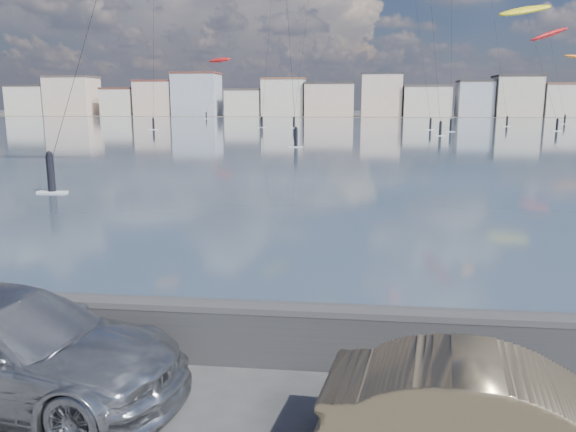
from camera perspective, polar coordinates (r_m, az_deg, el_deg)
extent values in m
cube|color=#2D3D50|center=(97.27, 5.41, 8.84)|extent=(500.00, 177.00, 0.00)
cube|color=#4C473D|center=(205.71, 6.10, 10.12)|extent=(500.00, 60.00, 0.00)
cube|color=#28282B|center=(9.38, -7.15, -11.98)|extent=(400.00, 0.35, 0.90)
cylinder|color=#28282B|center=(9.21, -7.22, -9.41)|extent=(400.00, 0.36, 0.36)
cube|color=silver|center=(223.06, -24.62, 10.55)|extent=(14.00, 11.00, 10.00)
cube|color=#383330|center=(223.14, -24.73, 11.90)|extent=(14.28, 11.22, 0.60)
cube|color=beige|center=(215.55, -21.05, 11.22)|extent=(16.00, 12.00, 13.00)
cube|color=#4C423D|center=(215.73, -21.18, 13.02)|extent=(16.32, 12.24, 0.60)
cube|color=silver|center=(208.11, -16.66, 10.97)|extent=(11.00, 10.00, 9.00)
cube|color=#562D23|center=(208.18, -16.73, 12.29)|extent=(11.22, 10.20, 0.60)
cube|color=beige|center=(203.41, -13.24, 11.49)|extent=(13.00, 11.00, 11.50)
cube|color=brown|center=(203.54, -13.32, 13.19)|extent=(13.26, 11.22, 0.60)
cube|color=#B2B7C6|center=(199.03, -9.24, 12.01)|extent=(15.00, 12.00, 14.00)
cube|color=brown|center=(199.27, -9.31, 14.11)|extent=(15.30, 12.24, 0.60)
cube|color=silver|center=(195.22, -4.45, 11.33)|extent=(12.00, 10.00, 8.50)
cube|color=#4C423D|center=(195.27, -4.47, 12.67)|extent=(12.24, 10.20, 0.60)
cube|color=silver|center=(193.11, -0.44, 11.88)|extent=(14.00, 11.00, 12.00)
cube|color=brown|center=(193.28, -0.44, 13.75)|extent=(14.28, 11.22, 0.60)
cube|color=beige|center=(191.83, 4.26, 11.63)|extent=(16.00, 13.00, 10.50)
cube|color=#383330|center=(191.94, 4.28, 13.29)|extent=(16.32, 13.26, 0.60)
cube|color=beige|center=(191.88, 9.45, 11.96)|extent=(13.00, 10.00, 13.50)
cube|color=#2D2D33|center=(192.10, 9.52, 14.06)|extent=(13.26, 10.20, 0.60)
cube|color=beige|center=(193.08, 13.82, 11.19)|extent=(15.00, 12.00, 9.50)
cube|color=#4C423D|center=(193.16, 13.89, 12.69)|extent=(15.30, 12.24, 0.60)
cube|color=#B2B7C6|center=(195.56, 18.42, 11.16)|extent=(11.00, 9.00, 11.00)
cube|color=#383330|center=(195.69, 18.53, 12.86)|extent=(11.22, 9.18, 0.60)
cube|color=beige|center=(198.57, 22.18, 11.12)|extent=(14.00, 11.00, 12.50)
cube|color=#383330|center=(198.74, 22.32, 13.01)|extent=(14.28, 11.22, 0.60)
cube|color=beige|center=(203.16, 26.43, 10.42)|extent=(16.00, 12.00, 10.00)
cube|color=brown|center=(203.25, 26.57, 11.91)|extent=(16.32, 12.24, 0.60)
imported|color=#A4A6AC|center=(9.10, -26.62, -11.75)|extent=(5.51, 2.79, 1.53)
imported|color=#A08860|center=(7.10, 21.21, -18.77)|extent=(4.28, 2.04, 1.35)
cube|color=white|center=(54.84, 0.81, 7.05)|extent=(1.40, 0.42, 0.08)
cylinder|color=black|center=(54.78, 0.81, 7.99)|extent=(0.36, 0.36, 1.70)
sphere|color=black|center=(54.73, 0.81, 8.93)|extent=(0.28, 0.28, 0.28)
cube|color=white|center=(100.99, -2.65, 9.00)|extent=(1.40, 0.42, 0.08)
cylinder|color=black|center=(100.95, -2.66, 9.51)|extent=(0.36, 0.36, 1.70)
sphere|color=black|center=(100.93, -2.66, 10.02)|extent=(0.28, 0.28, 0.28)
cylinder|color=black|center=(107.54, -2.03, 17.36)|extent=(0.58, 12.35, 28.31)
cube|color=white|center=(28.78, -22.83, 2.26)|extent=(1.40, 0.42, 0.08)
cylinder|color=black|center=(28.67, -22.96, 4.03)|extent=(0.36, 0.36, 1.70)
sphere|color=black|center=(28.58, -23.10, 5.82)|extent=(0.28, 0.28, 0.28)
cylinder|color=black|center=(33.48, -19.95, 16.32)|extent=(0.85, 10.50, 12.29)
ellipsoid|color=red|center=(170.32, -6.97, 15.44)|extent=(10.01, 10.02, 2.27)
cube|color=white|center=(160.70, -8.30, 9.76)|extent=(1.40, 0.42, 0.08)
cylinder|color=black|center=(160.68, -8.30, 10.08)|extent=(0.36, 0.36, 1.70)
sphere|color=black|center=(160.66, -8.31, 10.40)|extent=(0.28, 0.28, 0.28)
cylinder|color=black|center=(165.31, -7.62, 12.90)|extent=(1.84, 9.98, 15.31)
cube|color=white|center=(76.88, 15.18, 7.89)|extent=(1.40, 0.42, 0.08)
cylinder|color=black|center=(76.83, 15.22, 8.56)|extent=(0.36, 0.36, 1.70)
sphere|color=black|center=(76.80, 15.25, 9.23)|extent=(0.28, 0.28, 0.28)
ellipsoid|color=red|center=(140.90, 25.02, 16.39)|extent=(10.74, 7.73, 4.68)
cube|color=white|center=(130.87, 26.27, 8.39)|extent=(1.40, 0.42, 0.08)
cylinder|color=black|center=(130.85, 26.30, 8.78)|extent=(0.36, 0.36, 1.70)
sphere|color=black|center=(130.83, 26.34, 9.17)|extent=(0.28, 0.28, 0.28)
cylinder|color=black|center=(135.57, 25.65, 12.80)|extent=(1.36, 10.27, 17.76)
cube|color=white|center=(88.49, 16.17, 8.24)|extent=(1.40, 0.42, 0.08)
cylinder|color=black|center=(88.46, 16.20, 8.82)|extent=(0.36, 0.36, 1.70)
sphere|color=black|center=(88.43, 16.24, 9.40)|extent=(0.28, 0.28, 0.28)
cylinder|color=black|center=(94.36, 16.26, 16.28)|extent=(0.69, 11.17, 23.42)
cube|color=white|center=(94.06, 14.25, 8.49)|extent=(1.40, 0.42, 0.08)
cylinder|color=black|center=(94.02, 14.27, 9.04)|extent=(0.36, 0.36, 1.70)
sphere|color=black|center=(94.00, 14.30, 9.59)|extent=(0.28, 0.28, 0.28)
cylinder|color=black|center=(100.38, 13.11, 18.33)|extent=(3.97, 11.77, 31.13)
cube|color=white|center=(98.27, 0.59, 8.94)|extent=(1.40, 0.42, 0.08)
cylinder|color=black|center=(98.24, 0.60, 9.47)|extent=(0.36, 0.36, 1.70)
sphere|color=black|center=(98.21, 0.60, 9.99)|extent=(0.28, 0.28, 0.28)
cylinder|color=black|center=(104.17, 1.95, 19.73)|extent=(3.54, 10.14, 36.15)
ellipsoid|color=yellow|center=(105.83, 22.97, 18.68)|extent=(10.47, 6.62, 3.56)
cube|color=white|center=(96.58, 25.62, 7.80)|extent=(1.40, 0.42, 0.08)
cylinder|color=black|center=(96.54, 25.66, 8.34)|extent=(0.36, 0.36, 1.70)
sphere|color=black|center=(96.52, 25.71, 8.87)|extent=(0.28, 0.28, 0.28)
cylinder|color=black|center=(100.76, 24.29, 13.85)|extent=(3.42, 9.71, 17.96)
cube|color=white|center=(112.73, 21.33, 8.49)|extent=(1.40, 0.42, 0.08)
cylinder|color=black|center=(112.70, 21.36, 8.94)|extent=(0.36, 0.36, 1.70)
sphere|color=black|center=(112.68, 21.40, 9.40)|extent=(0.28, 0.28, 0.28)
cylinder|color=black|center=(120.77, 20.41, 16.73)|extent=(2.31, 15.89, 31.29)
cube|color=white|center=(94.76, -13.49, 8.55)|extent=(1.40, 0.42, 0.08)
cylinder|color=black|center=(94.72, -13.52, 9.09)|extent=(0.36, 0.36, 1.70)
sphere|color=black|center=(94.70, -13.55, 9.63)|extent=(0.28, 0.28, 0.28)
cylinder|color=black|center=(100.61, -13.50, 17.41)|extent=(2.36, 10.52, 28.04)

